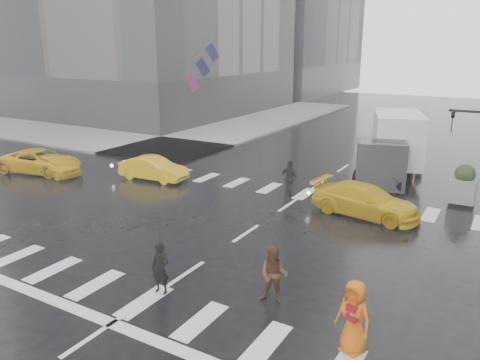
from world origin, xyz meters
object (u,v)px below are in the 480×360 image
Objects in this scene: box_truck at (393,145)px; pedestrian_brown at (274,275)px; pedestrian_orange at (354,317)px; taxi_mid at (153,169)px; taxi_front at (54,165)px.

pedestrian_brown is at bearing -106.51° from box_truck.
taxi_mid is (-14.24, 9.35, -0.31)m from pedestrian_orange.
box_truck is (16.86, 9.19, 1.29)m from taxi_front.
taxi_front is 0.92× the size of taxi_mid.
taxi_mid is at bearing 130.67° from pedestrian_brown.
taxi_mid is (-11.56, 8.24, -0.21)m from pedestrian_brown.
pedestrian_brown is at bearing -130.55° from taxi_mid.
pedestrian_brown is 18.16m from taxi_front.
taxi_front is at bearing -168.85° from box_truck.
taxi_mid is at bearing -64.27° from taxi_front.
taxi_front is 0.53× the size of box_truck.
box_truck is at bearing -57.00° from taxi_front.
pedestrian_orange is 16.66m from box_truck.
taxi_front is 5.96m from taxi_mid.
pedestrian_orange is 0.53× the size of taxi_front.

